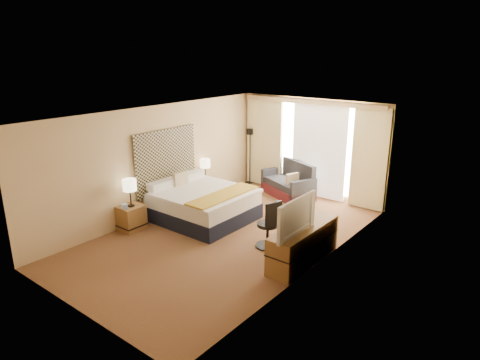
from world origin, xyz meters
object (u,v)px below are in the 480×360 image
Objects in this scene: desk_chair at (269,227)px; lamp_right at (205,164)px; media_dresser at (303,244)px; bed at (203,204)px; loveseat at (289,185)px; television at (291,215)px; lamp_left at (130,186)px; nightstand_right at (208,189)px; floor_lamp at (250,145)px; nightstand_left at (131,218)px.

lamp_right reaches higher than desk_chair.
media_dresser is 2.92m from bed.
television is (2.15, -3.43, 0.73)m from loveseat.
loveseat is 2.72× the size of lamp_left.
nightstand_right is 0.47× the size of television.
floor_lamp reaches higher than bed.
nightstand_left is 0.33× the size of loveseat.
media_dresser is 1.07× the size of loveseat.
television reaches higher than bed.
lamp_right is at bearing 92.36° from lamp_left.
desk_chair reaches higher than loveseat.
floor_lamp is 1.89m from lamp_right.
desk_chair is at bearing -7.83° from bed.
desk_chair is (2.06, -0.28, 0.07)m from bed.
nightstand_right is 0.31× the size of media_dresser.
desk_chair is (-0.83, 0.09, 0.09)m from media_dresser.
nightstand_left and nightstand_right have the same top height.
lamp_right reaches higher than loveseat.
bed reaches higher than nightstand_right.
media_dresser is 4.06m from lamp_right.
television is at bearing -26.03° from lamp_right.
lamp_right is (-0.10, 2.48, -0.06)m from lamp_left.
media_dresser is 3.87m from lamp_left.
lamp_right is (-0.03, -1.88, -0.17)m from floor_lamp.
media_dresser reaches higher than nightstand_right.
bed is at bearing 61.98° from lamp_left.
lamp_left is at bearing -15.84° from nightstand_left.
television is at bearing -26.83° from nightstand_right.
nightstand_left is 1.00× the size of nightstand_right.
television is at bearing -15.16° from bed.
floor_lamp is (-0.03, 1.85, 0.87)m from nightstand_right.
lamp_left is at bearing -88.99° from nightstand_right.
television is (3.65, -1.85, 0.76)m from nightstand_right.
media_dresser is at bearing 9.96° from desk_chair.
nightstand_left is 0.27× the size of bed.
loveseat is 4.12m from television.
lamp_right is (-0.87, 1.04, 0.60)m from bed.
lamp_left reaches higher than desk_chair.
nightstand_right is 2.62m from lamp_left.
television reaches higher than loveseat.
bed is 2.08× the size of desk_chair.
floor_lamp is 1.63× the size of desk_chair.
floor_lamp reaches higher than nightstand_left.
lamp_right is at bearing 159.36° from media_dresser.
lamp_right is at bearing -148.97° from nightstand_right.
loveseat is at bearing 46.61° from nightstand_right.
media_dresser is at bearing -7.37° from bed.
nightstand_right is (0.00, 2.50, 0.00)m from nightstand_left.
bed is 2.75m from loveseat.
lamp_left is (0.04, -2.51, 0.75)m from nightstand_right.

